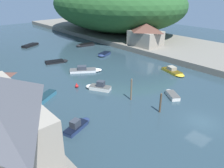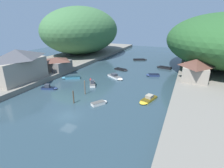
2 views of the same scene
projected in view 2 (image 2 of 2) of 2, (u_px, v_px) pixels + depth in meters
name	position (u px, v px, depth m)	size (l,w,h in m)	color
water_surface	(125.00, 73.00, 56.74)	(130.00, 130.00, 0.00)	#283D47
left_bank	(58.00, 63.00, 66.77)	(22.00, 120.00, 1.27)	slate
right_bank	(221.00, 82.00, 46.28)	(22.00, 120.00, 1.27)	slate
hillside_left	(82.00, 31.00, 80.28)	(30.51, 42.72, 20.78)	#3D6B3D
hillside_right	(224.00, 40.00, 58.01)	(36.20, 50.68, 17.34)	#285628
waterfront_building	(18.00, 65.00, 44.05)	(7.35, 13.86, 8.07)	gray
boathouse_shed	(56.00, 63.00, 55.18)	(7.91, 7.37, 3.89)	slate
right_bank_cottage	(195.00, 69.00, 44.94)	(6.51, 8.28, 5.57)	gray
boat_yellow_tender	(70.00, 78.00, 50.77)	(5.22, 3.80, 0.66)	teal
boat_cabin_cruiser	(148.00, 99.00, 36.74)	(3.21, 5.61, 1.13)	gold
boat_mid_channel	(122.00, 69.00, 59.75)	(5.24, 3.41, 0.40)	black
boat_small_dinghy	(152.00, 75.00, 53.25)	(4.29, 3.09, 0.64)	navy
boat_far_right_bank	(100.00, 103.00, 35.24)	(2.89, 3.53, 0.61)	silver
boat_open_rowboat	(164.00, 67.00, 61.80)	(5.43, 2.63, 0.70)	black
boat_white_cruiser	(141.00, 59.00, 74.73)	(6.01, 4.22, 0.57)	black
boat_navy_launch	(49.00, 88.00, 42.96)	(4.17, 2.45, 1.32)	navy
boat_moored_right	(116.00, 77.00, 51.46)	(6.18, 4.92, 1.19)	white
boat_far_upstream	(93.00, 83.00, 45.73)	(3.25, 4.32, 1.54)	silver
mooring_post_nearest	(73.00, 97.00, 35.32)	(0.26, 0.26, 2.77)	#4C3D2D
mooring_post_second	(85.00, 87.00, 39.61)	(0.23, 0.23, 3.35)	brown
channel_buoy_near	(91.00, 80.00, 49.01)	(0.57, 0.57, 0.85)	red
person_on_quay	(52.00, 70.00, 51.52)	(0.24, 0.39, 1.69)	#282D3D
person_by_boathouse	(60.00, 67.00, 55.26)	(0.34, 0.43, 1.69)	#282D3D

